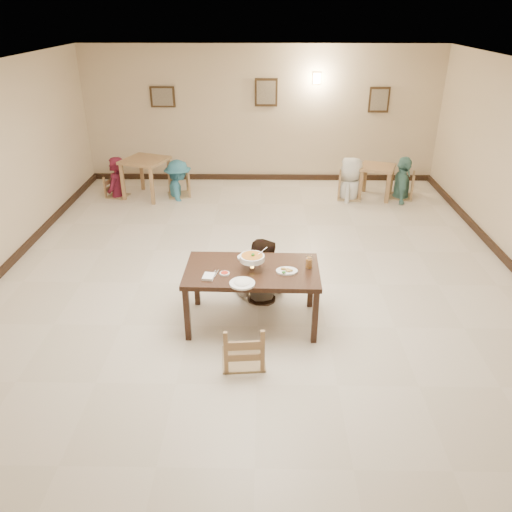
{
  "coord_description": "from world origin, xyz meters",
  "views": [
    {
      "loc": [
        0.06,
        -6.47,
        3.73
      ],
      "look_at": [
        -0.03,
        -0.59,
        0.76
      ],
      "focal_mm": 35.0,
      "sensor_mm": 36.0,
      "label": 1
    }
  ],
  "objects_px": {
    "main_diner": "(260,239)",
    "bg_diner_a": "(113,157)",
    "chair_near": "(243,323)",
    "bg_table_left": "(145,165)",
    "bg_table_right": "(377,172)",
    "bg_diner_c": "(353,157)",
    "bg_diner_b": "(177,160)",
    "drink_glass": "(309,263)",
    "bg_chair_rl": "(351,174)",
    "chair_far": "(261,262)",
    "bg_diner_d": "(406,157)",
    "bg_chair_lr": "(178,174)",
    "bg_chair_rr": "(403,174)",
    "curry_warmer": "(252,258)",
    "main_table": "(252,275)",
    "bg_chair_ll": "(116,177)"
  },
  "relations": [
    {
      "from": "bg_diner_a",
      "to": "drink_glass",
      "type": "bearing_deg",
      "value": 46.34
    },
    {
      "from": "main_diner",
      "to": "bg_diner_a",
      "type": "height_order",
      "value": "same"
    },
    {
      "from": "chair_near",
      "to": "bg_table_left",
      "type": "relative_size",
      "value": 0.98
    },
    {
      "from": "bg_table_left",
      "to": "chair_far",
      "type": "bearing_deg",
      "value": -57.93
    },
    {
      "from": "chair_far",
      "to": "bg_diner_a",
      "type": "bearing_deg",
      "value": 149.2
    },
    {
      "from": "bg_diner_d",
      "to": "bg_chair_lr",
      "type": "bearing_deg",
      "value": 100.25
    },
    {
      "from": "bg_table_left",
      "to": "bg_diner_a",
      "type": "distance_m",
      "value": 0.69
    },
    {
      "from": "bg_diner_c",
      "to": "bg_diner_b",
      "type": "bearing_deg",
      "value": -73.89
    },
    {
      "from": "curry_warmer",
      "to": "bg_chair_rr",
      "type": "distance_m",
      "value": 5.75
    },
    {
      "from": "chair_far",
      "to": "bg_chair_rl",
      "type": "xyz_separation_m",
      "value": [
        1.88,
        3.93,
        0.05
      ]
    },
    {
      "from": "bg_table_right",
      "to": "bg_chair_rr",
      "type": "xyz_separation_m",
      "value": [
        0.56,
        -0.0,
        -0.04
      ]
    },
    {
      "from": "drink_glass",
      "to": "bg_table_right",
      "type": "distance_m",
      "value": 5.11
    },
    {
      "from": "bg_chair_rr",
      "to": "bg_diner_a",
      "type": "distance_m",
      "value": 6.15
    },
    {
      "from": "chair_far",
      "to": "curry_warmer",
      "type": "distance_m",
      "value": 0.95
    },
    {
      "from": "curry_warmer",
      "to": "bg_diner_c",
      "type": "height_order",
      "value": "bg_diner_c"
    },
    {
      "from": "curry_warmer",
      "to": "bg_table_left",
      "type": "bearing_deg",
      "value": 116.47
    },
    {
      "from": "main_table",
      "to": "bg_diner_c",
      "type": "xyz_separation_m",
      "value": [
        1.98,
        4.74,
        0.19
      ]
    },
    {
      "from": "bg_chair_rl",
      "to": "bg_chair_rr",
      "type": "xyz_separation_m",
      "value": [
        1.12,
        0.06,
        -0.01
      ]
    },
    {
      "from": "bg_table_left",
      "to": "main_table",
      "type": "bearing_deg",
      "value": -63.46
    },
    {
      "from": "curry_warmer",
      "to": "chair_far",
      "type": "bearing_deg",
      "value": 83.12
    },
    {
      "from": "main_diner",
      "to": "bg_diner_a",
      "type": "distance_m",
      "value": 5.12
    },
    {
      "from": "bg_table_left",
      "to": "bg_diner_a",
      "type": "xyz_separation_m",
      "value": [
        -0.66,
        -0.01,
        0.18
      ]
    },
    {
      "from": "main_diner",
      "to": "curry_warmer",
      "type": "xyz_separation_m",
      "value": [
        -0.09,
        -0.71,
        0.07
      ]
    },
    {
      "from": "chair_far",
      "to": "bg_chair_rr",
      "type": "height_order",
      "value": "bg_chair_rr"
    },
    {
      "from": "bg_chair_lr",
      "to": "bg_diner_a",
      "type": "relative_size",
      "value": 0.56
    },
    {
      "from": "bg_chair_rl",
      "to": "bg_diner_d",
      "type": "bearing_deg",
      "value": -77.28
    },
    {
      "from": "chair_near",
      "to": "bg_diner_c",
      "type": "height_order",
      "value": "bg_diner_c"
    },
    {
      "from": "chair_near",
      "to": "bg_chair_rl",
      "type": "xyz_separation_m",
      "value": [
        2.07,
        5.53,
        -0.0
      ]
    },
    {
      "from": "curry_warmer",
      "to": "bg_chair_rl",
      "type": "xyz_separation_m",
      "value": [
        1.98,
        4.75,
        -0.42
      ]
    },
    {
      "from": "chair_near",
      "to": "curry_warmer",
      "type": "distance_m",
      "value": 0.89
    },
    {
      "from": "bg_chair_lr",
      "to": "bg_diner_d",
      "type": "xyz_separation_m",
      "value": [
        4.81,
        -0.03,
        0.4
      ]
    },
    {
      "from": "curry_warmer",
      "to": "bg_table_right",
      "type": "bearing_deg",
      "value": 62.22
    },
    {
      "from": "drink_glass",
      "to": "bg_diner_a",
      "type": "distance_m",
      "value": 6.01
    },
    {
      "from": "main_diner",
      "to": "drink_glass",
      "type": "relative_size",
      "value": 10.98
    },
    {
      "from": "bg_chair_rl",
      "to": "bg_diner_c",
      "type": "bearing_deg",
      "value": 99.45
    },
    {
      "from": "drink_glass",
      "to": "bg_chair_lr",
      "type": "height_order",
      "value": "bg_chair_lr"
    },
    {
      "from": "main_table",
      "to": "bg_diner_a",
      "type": "distance_m",
      "value": 5.63
    },
    {
      "from": "bg_chair_rl",
      "to": "chair_far",
      "type": "bearing_deg",
      "value": 163.86
    },
    {
      "from": "curry_warmer",
      "to": "drink_glass",
      "type": "height_order",
      "value": "curry_warmer"
    },
    {
      "from": "bg_table_right",
      "to": "bg_diner_d",
      "type": "height_order",
      "value": "bg_diner_d"
    },
    {
      "from": "bg_diner_d",
      "to": "bg_chair_ll",
      "type": "bearing_deg",
      "value": 101.13
    },
    {
      "from": "chair_far",
      "to": "bg_chair_rr",
      "type": "bearing_deg",
      "value": 73.78
    },
    {
      "from": "bg_diner_c",
      "to": "bg_chair_lr",
      "type": "bearing_deg",
      "value": -73.89
    },
    {
      "from": "bg_diner_d",
      "to": "main_diner",
      "type": "bearing_deg",
      "value": 154.4
    },
    {
      "from": "bg_table_right",
      "to": "bg_table_left",
      "type": "bearing_deg",
      "value": -179.36
    },
    {
      "from": "bg_chair_rr",
      "to": "bg_diner_a",
      "type": "bearing_deg",
      "value": -74.32
    },
    {
      "from": "bg_table_left",
      "to": "curry_warmer",
      "type": "bearing_deg",
      "value": -63.53
    },
    {
      "from": "chair_far",
      "to": "bg_table_left",
      "type": "xyz_separation_m",
      "value": [
        -2.47,
        3.95,
        0.22
      ]
    },
    {
      "from": "drink_glass",
      "to": "bg_table_right",
      "type": "relative_size",
      "value": 0.18
    },
    {
      "from": "main_table",
      "to": "bg_table_right",
      "type": "xyz_separation_m",
      "value": [
        2.54,
        4.81,
        -0.15
      ]
    }
  ]
}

